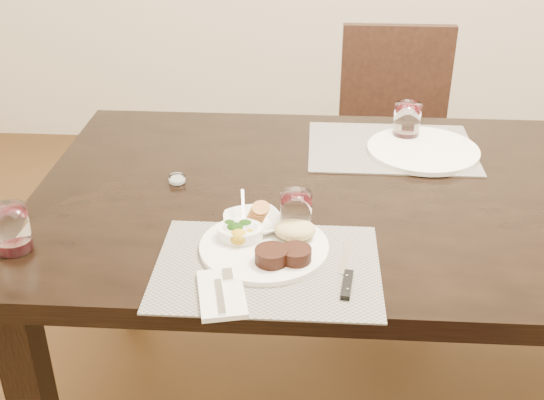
# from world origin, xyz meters

# --- Properties ---
(dining_table) EXTENTS (2.00, 1.00, 0.75)m
(dining_table) POSITION_xyz_m (0.00, 0.00, 0.67)
(dining_table) COLOR black
(dining_table) RESTS_ON ground
(chair_far) EXTENTS (0.42, 0.42, 0.90)m
(chair_far) POSITION_xyz_m (0.00, 0.93, 0.50)
(chair_far) COLOR black
(chair_far) RESTS_ON ground
(placemat_near) EXTENTS (0.46, 0.34, 0.00)m
(placemat_near) POSITION_xyz_m (-0.40, -0.35, 0.75)
(placemat_near) COLOR slate
(placemat_near) RESTS_ON dining_table
(placemat_far) EXTENTS (0.46, 0.34, 0.00)m
(placemat_far) POSITION_xyz_m (-0.09, 0.26, 0.75)
(placemat_far) COLOR slate
(placemat_far) RESTS_ON dining_table
(dinner_plate) EXTENTS (0.28, 0.28, 0.05)m
(dinner_plate) POSITION_xyz_m (-0.40, -0.29, 0.77)
(dinner_plate) COLOR white
(dinner_plate) RESTS_ON placemat_near
(napkin_fork) EXTENTS (0.12, 0.17, 0.02)m
(napkin_fork) POSITION_xyz_m (-0.48, -0.46, 0.76)
(napkin_fork) COLOR silver
(napkin_fork) RESTS_ON placemat_near
(steak_knife) EXTENTS (0.03, 0.21, 0.01)m
(steak_knife) POSITION_xyz_m (-0.24, -0.39, 0.76)
(steak_knife) COLOR silver
(steak_knife) RESTS_ON placemat_near
(cracker_bowl) EXTENTS (0.16, 0.16, 0.06)m
(cracker_bowl) POSITION_xyz_m (-0.44, -0.21, 0.77)
(cracker_bowl) COLOR white
(cracker_bowl) RESTS_ON placemat_near
(sauce_ramekin) EXTENTS (0.10, 0.15, 0.08)m
(sauce_ramekin) POSITION_xyz_m (-0.46, -0.26, 0.78)
(sauce_ramekin) COLOR white
(sauce_ramekin) RESTS_ON placemat_near
(wine_glass_near) EXTENTS (0.07, 0.07, 0.10)m
(wine_glass_near) POSITION_xyz_m (-0.34, -0.21, 0.80)
(wine_glass_near) COLOR white
(wine_glass_near) RESTS_ON placemat_near
(far_plate) EXTENTS (0.31, 0.31, 0.01)m
(far_plate) POSITION_xyz_m (-0.01, 0.23, 0.76)
(far_plate) COLOR white
(far_plate) RESTS_ON placemat_far
(wine_glass_far) EXTENTS (0.08, 0.08, 0.11)m
(wine_glass_far) POSITION_xyz_m (-0.05, 0.33, 0.80)
(wine_glass_far) COLOR white
(wine_glass_far) RESTS_ON placemat_far
(wine_glass_side) EXTENTS (0.07, 0.07, 0.10)m
(wine_glass_side) POSITION_xyz_m (-0.94, -0.31, 0.80)
(wine_glass_side) COLOR white
(wine_glass_side) RESTS_ON dining_table
(salt_cellar) EXTENTS (0.04, 0.04, 0.02)m
(salt_cellar) POSITION_xyz_m (-0.65, 0.02, 0.76)
(salt_cellar) COLOR white
(salt_cellar) RESTS_ON dining_table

